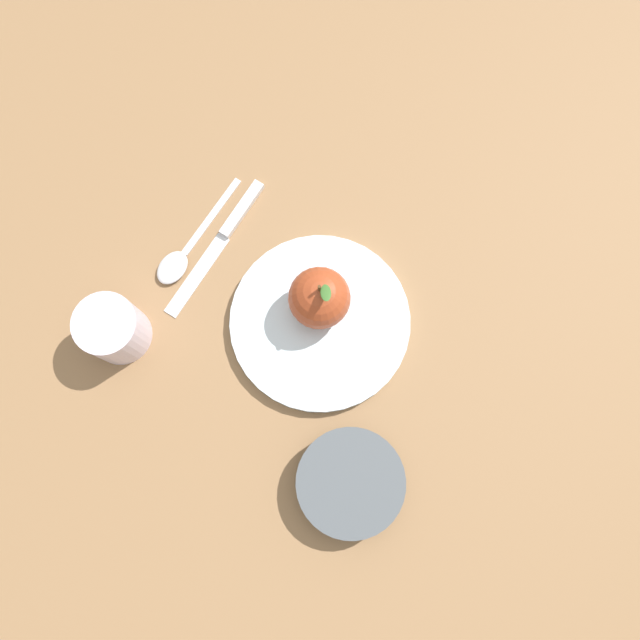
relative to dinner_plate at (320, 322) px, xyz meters
name	(u,v)px	position (x,y,z in m)	size (l,w,h in m)	color
ground_plane	(316,312)	(-0.01, 0.01, -0.01)	(2.40, 2.40, 0.00)	olive
dinner_plate	(320,322)	(0.00, 0.00, 0.00)	(0.22, 0.22, 0.02)	silver
apple	(319,298)	(-0.01, 0.01, 0.04)	(0.07, 0.07, 0.09)	#9E3D1E
side_bowl	(350,482)	(0.15, -0.12, 0.01)	(0.13, 0.13, 0.04)	#4C5156
cup	(112,329)	(-0.18, -0.18, 0.03)	(0.08, 0.08, 0.07)	silver
knife	(224,235)	(-0.17, 0.00, -0.01)	(0.05, 0.21, 0.01)	silver
spoon	(181,256)	(-0.19, -0.05, 0.00)	(0.05, 0.17, 0.01)	silver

